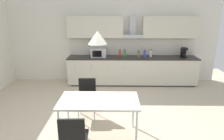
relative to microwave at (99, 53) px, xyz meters
The scene contains 16 objects.
ground_plane 2.80m from the microwave, 86.65° to the right, with size 9.25×8.77×0.02m, color beige.
wall_back 0.51m from the microwave, 68.23° to the left, with size 7.40×0.10×2.67m, color silver.
kitchen_counter 1.22m from the microwave, ahead, with size 4.10×0.68×0.89m.
backsplash_tile 1.13m from the microwave, 16.51° to the left, with size 4.08×0.02×0.53m, color silver.
upper_wall_cabinets 1.34m from the microwave, ahead, with size 4.08×0.40×0.66m.
microwave is the anchor object (origin of this frame).
coffee_maker 2.69m from the microwave, ahead, with size 0.18×0.19×0.30m.
bottle_blue 1.46m from the microwave, ahead, with size 0.08×0.08×0.24m.
bottle_brown 1.27m from the microwave, ahead, with size 0.07×0.07×0.23m.
bottle_green 0.83m from the microwave, ahead, with size 0.07×0.07×0.25m.
bottle_white 1.66m from the microwave, ahead, with size 0.08×0.08×0.25m.
bottle_red 0.68m from the microwave, ahead, with size 0.06×0.06×0.26m.
dining_table 2.92m from the microwave, 85.46° to the right, with size 1.45×0.78×0.76m.
chair_near_left 3.70m from the microwave, 91.47° to the right, with size 0.41×0.41×0.87m.
chair_far_left 2.18m from the microwave, 92.66° to the right, with size 0.41×0.41×0.87m.
pendant_lamp 3.02m from the microwave, 85.46° to the right, with size 0.32×0.32×0.22m, color silver.
Camera 1 is at (0.37, -3.61, 2.32)m, focal length 32.00 mm.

